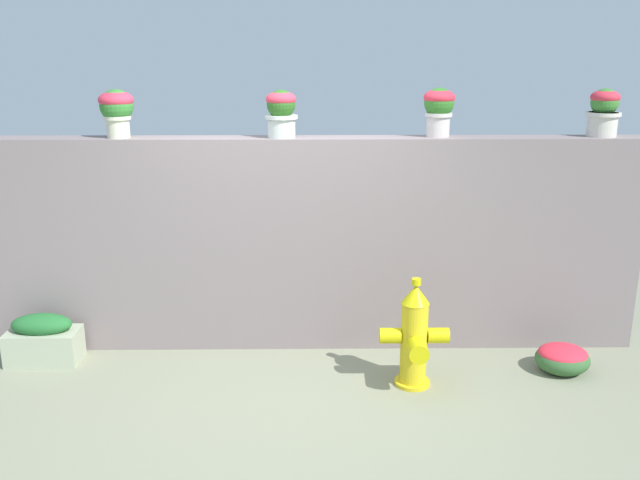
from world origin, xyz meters
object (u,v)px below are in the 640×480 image
object	(u,v)px
potted_plant_1	(117,108)
potted_plant_2	(281,111)
potted_plant_3	(439,107)
fire_hydrant	(414,338)
flower_bush_left	(562,358)
planter_box	(43,339)
potted_plant_4	(604,110)

from	to	relation	value
potted_plant_1	potted_plant_2	bearing A→B (deg)	-0.00
potted_plant_2	potted_plant_3	size ratio (longest dim) A/B	0.97
fire_hydrant	flower_bush_left	world-z (taller)	fire_hydrant
planter_box	potted_plant_2	bearing A→B (deg)	9.73
potted_plant_1	planter_box	distance (m)	2.08
potted_plant_3	flower_bush_left	distance (m)	2.35
potted_plant_2	fire_hydrant	size ratio (longest dim) A/B	0.44
potted_plant_4	fire_hydrant	xyz separation A→B (m)	(-1.67, -0.86, -1.70)
potted_plant_1	flower_bush_left	distance (m)	4.27
fire_hydrant	flower_bush_left	distance (m)	1.34
potted_plant_1	planter_box	size ratio (longest dim) A/B	0.67
potted_plant_1	fire_hydrant	distance (m)	3.09
planter_box	fire_hydrant	bearing A→B (deg)	-8.40
potted_plant_2	flower_bush_left	xyz separation A→B (m)	(2.35, -0.59, -1.99)
fire_hydrant	flower_bush_left	xyz separation A→B (m)	(1.29, 0.22, -0.28)
fire_hydrant	flower_bush_left	bearing A→B (deg)	9.89
potted_plant_3	planter_box	xyz separation A→B (m)	(-3.39, -0.40, -1.93)
fire_hydrant	planter_box	size ratio (longest dim) A/B	1.49
potted_plant_2	potted_plant_3	bearing A→B (deg)	1.88
potted_plant_1	potted_plant_3	xyz separation A→B (m)	(2.70, 0.04, 0.00)
potted_plant_2	planter_box	distance (m)	2.83
potted_plant_3	fire_hydrant	bearing A→B (deg)	-107.28
potted_plant_4	planter_box	bearing A→B (deg)	-175.27
potted_plant_2	fire_hydrant	xyz separation A→B (m)	(1.06, -0.81, -1.71)
potted_plant_1	fire_hydrant	world-z (taller)	potted_plant_1
potted_plant_3	potted_plant_4	distance (m)	1.40
potted_plant_2	fire_hydrant	distance (m)	2.17
potted_plant_1	potted_plant_2	xyz separation A→B (m)	(1.37, -0.00, -0.02)
potted_plant_4	fire_hydrant	world-z (taller)	potted_plant_4
potted_plant_4	flower_bush_left	size ratio (longest dim) A/B	0.89
potted_plant_3	fire_hydrant	world-z (taller)	potted_plant_3
potted_plant_1	flower_bush_left	world-z (taller)	potted_plant_1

